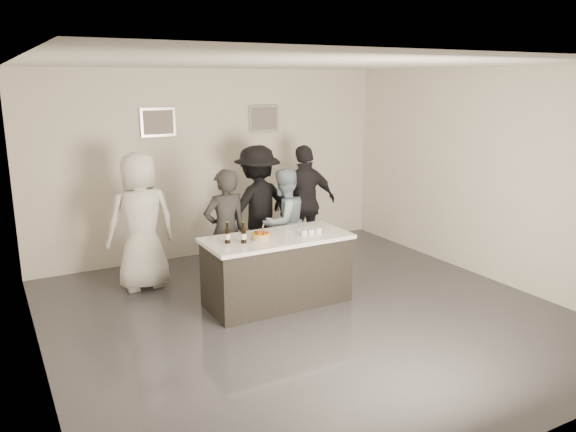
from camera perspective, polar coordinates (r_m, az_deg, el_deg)
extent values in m
plane|color=#3D3D42|center=(7.05, 1.99, -9.97)|extent=(6.00, 6.00, 0.00)
plane|color=white|center=(6.47, 2.22, 15.19)|extent=(6.00, 6.00, 0.00)
cube|color=silver|center=(9.26, -7.52, 5.31)|extent=(6.00, 0.04, 3.00)
cube|color=silver|center=(4.39, 22.72, -5.02)|extent=(6.00, 0.04, 3.00)
cube|color=silver|center=(5.71, -24.72, -1.06)|extent=(0.04, 6.00, 3.00)
cube|color=silver|center=(8.52, 19.73, 3.90)|extent=(0.04, 6.00, 3.00)
cube|color=#B2B2B7|center=(8.87, -13.07, 9.27)|extent=(0.54, 0.04, 0.44)
cube|color=#B2B2B7|center=(9.52, -2.47, 9.88)|extent=(0.54, 0.04, 0.44)
cube|color=white|center=(7.24, -1.11, -5.51)|extent=(1.86, 0.86, 0.90)
cylinder|color=#FAA11A|center=(6.96, -2.78, -2.10)|extent=(0.23, 0.23, 0.07)
cylinder|color=black|center=(6.82, -6.19, -1.70)|extent=(0.07, 0.07, 0.26)
cylinder|color=black|center=(6.80, -4.54, -1.69)|extent=(0.07, 0.07, 0.26)
cube|color=gold|center=(7.21, 2.15, -1.52)|extent=(0.30, 0.19, 0.08)
cube|color=pink|center=(6.77, -1.73, -2.85)|extent=(0.24, 0.08, 0.01)
imported|color=#242424|center=(7.58, -6.37, -1.56)|extent=(0.64, 0.44, 1.69)
imported|color=#95AEC3|center=(8.22, -0.42, -0.65)|extent=(0.91, 0.80, 1.59)
imported|color=white|center=(7.89, -14.72, -0.53)|extent=(0.95, 0.63, 1.91)
imported|color=black|center=(8.91, 1.76, 1.32)|extent=(1.08, 0.45, 1.84)
imported|color=black|center=(8.56, -3.10, 0.90)|extent=(1.31, 0.88, 1.88)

